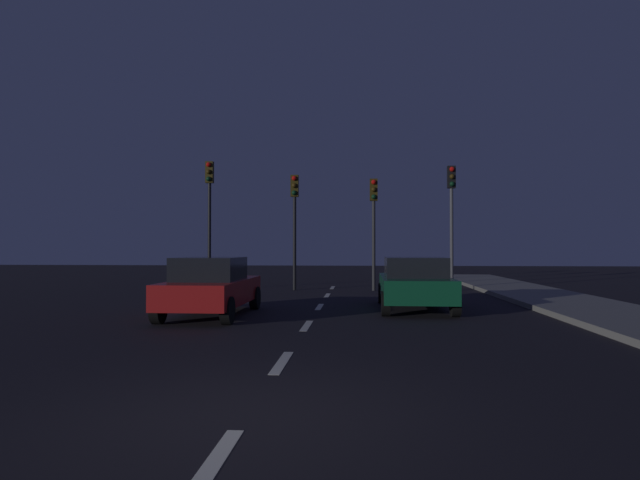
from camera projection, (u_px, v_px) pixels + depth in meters
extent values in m
plane|color=black|center=(309.00, 322.00, 12.40)|extent=(80.00, 80.00, 0.00)
cube|color=silver|center=(212.00, 465.00, 4.22)|extent=(0.16, 1.60, 0.01)
cube|color=silver|center=(282.00, 362.00, 8.01)|extent=(0.16, 1.60, 0.01)
cube|color=silver|center=(307.00, 326.00, 11.80)|extent=(0.16, 1.60, 0.01)
cube|color=silver|center=(319.00, 307.00, 15.59)|extent=(0.16, 1.60, 0.01)
cube|color=silver|center=(327.00, 295.00, 19.38)|extent=(0.16, 1.60, 0.01)
cube|color=silver|center=(333.00, 288.00, 23.17)|extent=(0.16, 1.60, 0.01)
cylinder|color=black|center=(209.00, 225.00, 22.13)|extent=(0.14, 0.14, 5.38)
cube|color=#382D0C|center=(210.00, 172.00, 22.16)|extent=(0.32, 0.24, 0.90)
sphere|color=red|center=(209.00, 165.00, 22.01)|extent=(0.20, 0.20, 0.20)
sphere|color=#3F2D0C|center=(209.00, 172.00, 22.00)|extent=(0.20, 0.20, 0.20)
sphere|color=#0C3319|center=(208.00, 179.00, 22.00)|extent=(0.20, 0.20, 0.20)
cylinder|color=black|center=(295.00, 233.00, 21.86)|extent=(0.14, 0.14, 4.77)
cube|color=#382D0C|center=(295.00, 186.00, 21.89)|extent=(0.32, 0.24, 0.90)
sphere|color=red|center=(294.00, 178.00, 21.73)|extent=(0.20, 0.20, 0.20)
sphere|color=#3F2D0C|center=(294.00, 186.00, 21.73)|extent=(0.20, 0.20, 0.20)
sphere|color=#0C3319|center=(294.00, 193.00, 21.72)|extent=(0.20, 0.20, 0.20)
cylinder|color=#2D2D30|center=(374.00, 235.00, 21.61)|extent=(0.14, 0.14, 4.58)
cube|color=#382D0C|center=(374.00, 190.00, 21.64)|extent=(0.32, 0.24, 0.90)
sphere|color=red|center=(374.00, 182.00, 21.49)|extent=(0.20, 0.20, 0.20)
sphere|color=#3F2D0C|center=(374.00, 189.00, 21.48)|extent=(0.20, 0.20, 0.20)
sphere|color=#0C3319|center=(374.00, 197.00, 21.48)|extent=(0.20, 0.20, 0.20)
cylinder|color=#4C4C51|center=(452.00, 228.00, 21.38)|extent=(0.14, 0.14, 5.08)
cube|color=black|center=(451.00, 177.00, 21.41)|extent=(0.32, 0.24, 0.90)
sphere|color=red|center=(452.00, 169.00, 21.26)|extent=(0.20, 0.20, 0.20)
sphere|color=#3F2D0C|center=(452.00, 177.00, 21.25)|extent=(0.20, 0.20, 0.20)
sphere|color=#0C3319|center=(452.00, 184.00, 21.25)|extent=(0.20, 0.20, 0.20)
cube|color=#0F4C2D|center=(414.00, 287.00, 15.00)|extent=(1.92, 4.34, 0.61)
cube|color=black|center=(415.00, 267.00, 14.80)|extent=(1.67, 1.96, 0.55)
cylinder|color=black|center=(382.00, 293.00, 16.68)|extent=(0.23, 0.64, 0.64)
cylinder|color=black|center=(438.00, 293.00, 16.53)|extent=(0.23, 0.64, 0.64)
cylinder|color=black|center=(386.00, 304.00, 13.47)|extent=(0.23, 0.64, 0.64)
cylinder|color=black|center=(455.00, 304.00, 13.32)|extent=(0.23, 0.64, 0.64)
cube|color=#B21919|center=(212.00, 292.00, 13.57)|extent=(1.75, 4.21, 0.60)
cube|color=black|center=(210.00, 269.00, 13.37)|extent=(1.54, 1.90, 0.58)
cylinder|color=black|center=(200.00, 297.00, 15.17)|extent=(0.22, 0.64, 0.64)
cylinder|color=black|center=(255.00, 298.00, 15.05)|extent=(0.22, 0.64, 0.64)
cylinder|color=black|center=(158.00, 310.00, 12.08)|extent=(0.22, 0.64, 0.64)
cylinder|color=black|center=(227.00, 311.00, 11.95)|extent=(0.22, 0.64, 0.64)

